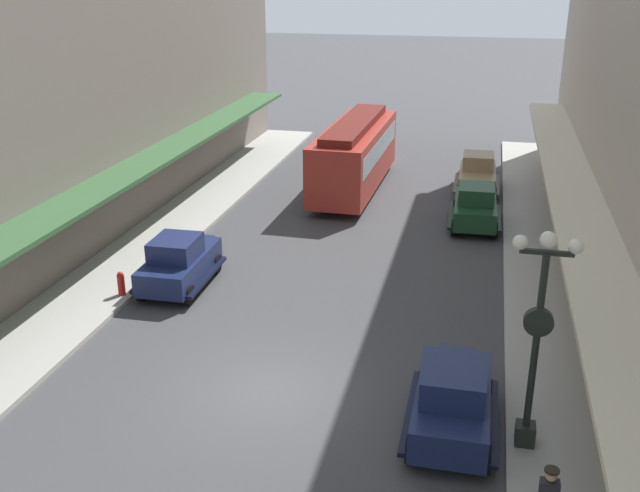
{
  "coord_description": "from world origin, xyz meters",
  "views": [
    {
      "loc": [
        4.97,
        -15.66,
        10.43
      ],
      "look_at": [
        0.0,
        6.0,
        1.8
      ],
      "focal_mm": 41.11,
      "sensor_mm": 36.0,
      "label": 1
    }
  ],
  "objects_px": {
    "fire_hydrant": "(121,283)",
    "parked_car_3": "(475,205)",
    "parked_car_0": "(179,261)",
    "parked_car_1": "(477,173)",
    "lamp_post_with_clock": "(537,333)",
    "streetcar": "(355,152)",
    "parked_car_2": "(453,398)"
  },
  "relations": [
    {
      "from": "parked_car_1",
      "to": "parked_car_2",
      "type": "bearing_deg",
      "value": -90.04
    },
    {
      "from": "parked_car_1",
      "to": "parked_car_2",
      "type": "height_order",
      "value": "same"
    },
    {
      "from": "parked_car_2",
      "to": "parked_car_1",
      "type": "bearing_deg",
      "value": 89.96
    },
    {
      "from": "parked_car_0",
      "to": "parked_car_3",
      "type": "height_order",
      "value": "same"
    },
    {
      "from": "parked_car_0",
      "to": "lamp_post_with_clock",
      "type": "bearing_deg",
      "value": -30.73
    },
    {
      "from": "parked_car_2",
      "to": "streetcar",
      "type": "bearing_deg",
      "value": 107.11
    },
    {
      "from": "parked_car_1",
      "to": "parked_car_3",
      "type": "relative_size",
      "value": 0.99
    },
    {
      "from": "streetcar",
      "to": "lamp_post_with_clock",
      "type": "height_order",
      "value": "lamp_post_with_clock"
    },
    {
      "from": "parked_car_1",
      "to": "streetcar",
      "type": "xyz_separation_m",
      "value": [
        -5.84,
        -1.08,
        0.96
      ]
    },
    {
      "from": "parked_car_1",
      "to": "parked_car_2",
      "type": "xyz_separation_m",
      "value": [
        -0.01,
        -20.01,
        0.0
      ]
    },
    {
      "from": "parked_car_2",
      "to": "parked_car_3",
      "type": "height_order",
      "value": "same"
    },
    {
      "from": "parked_car_1",
      "to": "fire_hydrant",
      "type": "xyz_separation_m",
      "value": [
        -11.09,
        -14.96,
        -0.38
      ]
    },
    {
      "from": "parked_car_2",
      "to": "streetcar",
      "type": "height_order",
      "value": "streetcar"
    },
    {
      "from": "parked_car_1",
      "to": "lamp_post_with_clock",
      "type": "xyz_separation_m",
      "value": [
        1.66,
        -20.28,
        2.04
      ]
    },
    {
      "from": "parked_car_3",
      "to": "fire_hydrant",
      "type": "xyz_separation_m",
      "value": [
        -11.14,
        -9.89,
        -0.38
      ]
    },
    {
      "from": "lamp_post_with_clock",
      "to": "parked_car_2",
      "type": "bearing_deg",
      "value": 170.77
    },
    {
      "from": "parked_car_0",
      "to": "parked_car_2",
      "type": "bearing_deg",
      "value": -33.82
    },
    {
      "from": "streetcar",
      "to": "lamp_post_with_clock",
      "type": "relative_size",
      "value": 1.87
    },
    {
      "from": "parked_car_1",
      "to": "fire_hydrant",
      "type": "distance_m",
      "value": 18.63
    },
    {
      "from": "fire_hydrant",
      "to": "parked_car_3",
      "type": "bearing_deg",
      "value": 41.62
    },
    {
      "from": "parked_car_0",
      "to": "streetcar",
      "type": "height_order",
      "value": "streetcar"
    },
    {
      "from": "parked_car_3",
      "to": "lamp_post_with_clock",
      "type": "height_order",
      "value": "lamp_post_with_clock"
    },
    {
      "from": "parked_car_0",
      "to": "parked_car_1",
      "type": "height_order",
      "value": "same"
    },
    {
      "from": "streetcar",
      "to": "parked_car_3",
      "type": "bearing_deg",
      "value": -34.12
    },
    {
      "from": "parked_car_0",
      "to": "fire_hydrant",
      "type": "xyz_separation_m",
      "value": [
        -1.49,
        -1.38,
        -0.38
      ]
    },
    {
      "from": "parked_car_0",
      "to": "lamp_post_with_clock",
      "type": "relative_size",
      "value": 0.83
    },
    {
      "from": "lamp_post_with_clock",
      "to": "fire_hydrant",
      "type": "xyz_separation_m",
      "value": [
        -12.75,
        5.32,
        -2.42
      ]
    },
    {
      "from": "streetcar",
      "to": "lamp_post_with_clock",
      "type": "xyz_separation_m",
      "value": [
        7.5,
        -19.2,
        1.08
      ]
    },
    {
      "from": "fire_hydrant",
      "to": "parked_car_2",
      "type": "bearing_deg",
      "value": -24.48
    },
    {
      "from": "lamp_post_with_clock",
      "to": "parked_car_3",
      "type": "bearing_deg",
      "value": 96.05
    },
    {
      "from": "parked_car_1",
      "to": "fire_hydrant",
      "type": "height_order",
      "value": "parked_car_1"
    },
    {
      "from": "parked_car_2",
      "to": "lamp_post_with_clock",
      "type": "relative_size",
      "value": 0.83
    }
  ]
}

